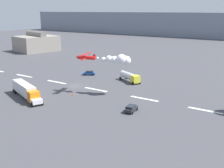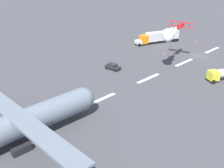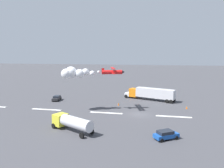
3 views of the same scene
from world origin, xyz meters
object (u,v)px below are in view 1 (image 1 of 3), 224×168
(semi_truck_orange, at_px, (26,90))
(traffic_cone_far, at_px, (73,94))
(airport_staff_sedan, at_px, (89,73))
(traffic_cone_near, at_px, (29,84))
(stunt_biplane_red, at_px, (115,60))
(followme_car_yellow, at_px, (131,108))
(fuel_tanker_truck, at_px, (130,76))

(semi_truck_orange, xyz_separation_m, traffic_cone_far, (8.53, 8.70, -1.77))
(airport_staff_sedan, relative_size, traffic_cone_near, 5.98)
(airport_staff_sedan, bearing_deg, stunt_biplane_red, -34.89)
(followme_car_yellow, xyz_separation_m, airport_staff_sedan, (-31.44, 24.24, 0.00))
(semi_truck_orange, xyz_separation_m, traffic_cone_near, (-9.53, 9.03, -1.77))
(fuel_tanker_truck, xyz_separation_m, traffic_cone_near, (-23.11, -21.26, -1.37))
(stunt_biplane_red, height_order, traffic_cone_far, stunt_biplane_red)
(semi_truck_orange, bearing_deg, stunt_biplane_red, 43.28)
(semi_truck_orange, distance_m, traffic_cone_far, 12.31)
(semi_truck_orange, distance_m, fuel_tanker_truck, 33.20)
(followme_car_yellow, bearing_deg, traffic_cone_far, 173.31)
(fuel_tanker_truck, bearing_deg, stunt_biplane_red, -75.24)
(stunt_biplane_red, distance_m, airport_staff_sedan, 26.61)
(followme_car_yellow, bearing_deg, traffic_cone_near, 176.00)
(followme_car_yellow, bearing_deg, stunt_biplane_red, 137.65)
(traffic_cone_far, bearing_deg, stunt_biplane_red, 40.89)
(airport_staff_sedan, bearing_deg, followme_car_yellow, -37.63)
(traffic_cone_near, bearing_deg, fuel_tanker_truck, 42.60)
(stunt_biplane_red, xyz_separation_m, traffic_cone_far, (-8.74, -7.57, -9.21))
(traffic_cone_far, bearing_deg, airport_staff_sedan, 118.40)
(semi_truck_orange, bearing_deg, fuel_tanker_truck, 65.84)
(fuel_tanker_truck, relative_size, traffic_cone_near, 12.26)
(stunt_biplane_red, bearing_deg, traffic_cone_near, -164.89)
(semi_truck_orange, height_order, fuel_tanker_truck, semi_truck_orange)
(followme_car_yellow, bearing_deg, fuel_tanker_truck, 121.30)
(semi_truck_orange, relative_size, followme_car_yellow, 3.67)
(semi_truck_orange, distance_m, airport_staff_sedan, 30.85)
(semi_truck_orange, bearing_deg, traffic_cone_near, 136.53)
(fuel_tanker_truck, xyz_separation_m, followme_car_yellow, (14.52, -23.88, -0.93))
(fuel_tanker_truck, bearing_deg, followme_car_yellow, -58.70)
(semi_truck_orange, relative_size, airport_staff_sedan, 3.52)
(stunt_biplane_red, height_order, fuel_tanker_truck, stunt_biplane_red)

